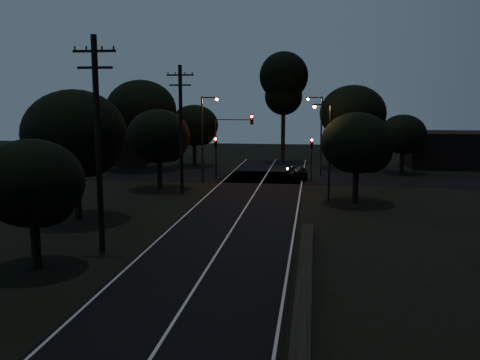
% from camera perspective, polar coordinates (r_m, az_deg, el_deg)
% --- Properties ---
extents(road_surface, '(60.00, 70.00, 0.03)m').
position_cam_1_polar(road_surface, '(42.86, 1.32, -1.83)').
color(road_surface, black).
rests_on(road_surface, ground).
extents(utility_pole_mid, '(2.20, 0.30, 11.00)m').
position_cam_1_polar(utility_pole_mid, '(28.00, -14.92, 4.00)').
color(utility_pole_mid, black).
rests_on(utility_pole_mid, ground).
extents(utility_pole_far, '(2.20, 0.30, 10.50)m').
position_cam_1_polar(utility_pole_far, '(44.14, -6.32, 5.59)').
color(utility_pole_far, black).
rests_on(utility_pole_far, ground).
extents(tree_left_b, '(4.79, 4.79, 6.09)m').
position_cam_1_polar(tree_left_b, '(26.24, -21.07, -0.56)').
color(tree_left_b, black).
rests_on(tree_left_b, ground).
extents(tree_left_c, '(6.70, 6.70, 8.46)m').
position_cam_1_polar(tree_left_c, '(36.00, -16.95, 4.50)').
color(tree_left_c, black).
rests_on(tree_left_c, ground).
extents(tree_left_d, '(5.47, 5.47, 6.94)m').
position_cam_1_polar(tree_left_d, '(46.63, -8.48, 4.50)').
color(tree_left_d, black).
rests_on(tree_left_d, ground).
extents(tree_far_nw, '(5.57, 5.57, 7.06)m').
position_cam_1_polar(tree_far_nw, '(62.21, -4.75, 5.71)').
color(tree_far_nw, black).
rests_on(tree_far_nw, ground).
extents(tree_far_w, '(7.69, 7.69, 9.80)m').
position_cam_1_polar(tree_far_w, '(59.55, -10.30, 7.20)').
color(tree_far_w, black).
rests_on(tree_far_w, ground).
extents(tree_far_ne, '(7.32, 7.32, 9.26)m').
position_cam_1_polar(tree_far_ne, '(60.75, 12.20, 6.82)').
color(tree_far_ne, black).
rests_on(tree_far_ne, ground).
extents(tree_far_e, '(4.85, 4.85, 6.15)m').
position_cam_1_polar(tree_far_e, '(58.50, 17.16, 4.57)').
color(tree_far_e, black).
rests_on(tree_far_e, ground).
extents(tree_right_a, '(5.39, 5.39, 6.86)m').
position_cam_1_polar(tree_right_a, '(40.89, 12.64, 3.71)').
color(tree_right_a, black).
rests_on(tree_right_a, ground).
extents(tall_pine, '(5.89, 5.89, 13.38)m').
position_cam_1_polar(tall_pine, '(65.84, 4.68, 10.30)').
color(tall_pine, black).
rests_on(tall_pine, ground).
extents(building_left, '(10.00, 8.00, 4.40)m').
position_cam_1_polar(building_left, '(67.70, -13.64, 3.74)').
color(building_left, black).
rests_on(building_left, ground).
extents(building_right, '(9.00, 7.00, 4.00)m').
position_cam_1_polar(building_right, '(65.76, 21.28, 3.06)').
color(building_right, black).
rests_on(building_right, ground).
extents(signal_left, '(0.28, 0.35, 4.10)m').
position_cam_1_polar(signal_left, '(51.83, -2.59, 3.18)').
color(signal_left, black).
rests_on(signal_left, ground).
extents(signal_right, '(0.28, 0.35, 4.10)m').
position_cam_1_polar(signal_right, '(50.96, 7.65, 3.01)').
color(signal_right, black).
rests_on(signal_right, ground).
extents(signal_mast, '(3.70, 0.35, 6.25)m').
position_cam_1_polar(signal_mast, '(51.42, -0.75, 4.83)').
color(signal_mast, black).
rests_on(signal_mast, ground).
extents(streetlight_a, '(1.66, 0.26, 8.00)m').
position_cam_1_polar(streetlight_a, '(49.87, -3.83, 5.02)').
color(streetlight_a, black).
rests_on(streetlight_a, ground).
extents(streetlight_b, '(1.66, 0.26, 8.00)m').
position_cam_1_polar(streetlight_b, '(54.81, 8.46, 5.29)').
color(streetlight_b, black).
rests_on(streetlight_b, ground).
extents(streetlight_c, '(1.46, 0.26, 7.50)m').
position_cam_1_polar(streetlight_c, '(40.88, 9.32, 3.68)').
color(streetlight_c, black).
rests_on(streetlight_c, ground).
extents(car, '(2.45, 4.23, 1.36)m').
position_cam_1_polar(car, '(53.02, 6.10, 0.92)').
color(car, black).
rests_on(car, ground).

